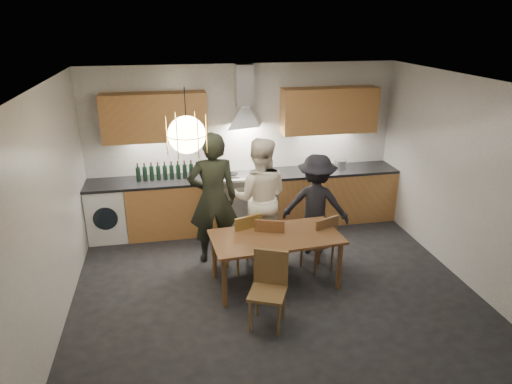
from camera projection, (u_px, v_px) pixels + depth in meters
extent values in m
plane|color=black|center=(274.00, 289.00, 5.84)|extent=(5.00, 5.00, 0.00)
cube|color=white|center=(243.00, 146.00, 7.43)|extent=(5.00, 0.02, 2.60)
cube|color=white|center=(347.00, 306.00, 3.31)|extent=(5.00, 0.02, 2.60)
cube|color=white|center=(50.00, 212.00, 4.92)|extent=(0.02, 4.50, 2.60)
cube|color=white|center=(466.00, 181.00, 5.82)|extent=(0.02, 4.50, 2.60)
cube|color=silver|center=(277.00, 83.00, 4.91)|extent=(5.00, 4.50, 0.02)
cube|color=tan|center=(174.00, 207.00, 7.26)|extent=(1.45, 0.60, 0.86)
cube|color=tan|center=(332.00, 195.00, 7.74)|extent=(2.05, 0.60, 0.86)
cube|color=white|center=(108.00, 212.00, 7.08)|extent=(0.58, 0.58, 0.85)
cube|color=black|center=(153.00, 182.00, 7.04)|extent=(2.05, 0.62, 0.04)
cube|color=black|center=(334.00, 170.00, 7.58)|extent=(2.05, 0.62, 0.04)
cube|color=silver|center=(247.00, 203.00, 7.48)|extent=(0.90, 0.60, 0.80)
cube|color=black|center=(250.00, 211.00, 7.23)|extent=(0.78, 0.02, 0.42)
cube|color=slate|center=(247.00, 178.00, 7.32)|extent=(0.90, 0.60, 0.08)
cube|color=silver|center=(250.00, 180.00, 7.06)|extent=(0.90, 0.08, 0.04)
cube|color=tan|center=(155.00, 117.00, 6.82)|extent=(1.55, 0.35, 0.72)
cube|color=tan|center=(329.00, 110.00, 7.32)|extent=(1.55, 0.35, 0.72)
cube|color=silver|center=(244.00, 85.00, 6.96)|extent=(0.26, 0.22, 0.62)
cylinder|color=black|center=(185.00, 111.00, 4.72)|extent=(0.01, 0.01, 0.50)
sphere|color=#FFE0A5|center=(187.00, 135.00, 4.81)|extent=(0.40, 0.40, 0.40)
torus|color=gold|center=(187.00, 135.00, 4.81)|extent=(0.43, 0.43, 0.01)
cube|color=brown|center=(276.00, 237.00, 5.75)|extent=(1.68, 0.93, 0.04)
cylinder|color=brown|center=(224.00, 283.00, 5.39)|extent=(0.06, 0.06, 0.65)
cylinder|color=brown|center=(214.00, 256.00, 5.99)|extent=(0.06, 0.06, 0.65)
cylinder|color=brown|center=(339.00, 266.00, 5.76)|extent=(0.06, 0.06, 0.65)
cylinder|color=brown|center=(319.00, 242.00, 6.36)|extent=(0.06, 0.06, 0.65)
cube|color=brown|center=(243.00, 241.00, 6.18)|extent=(0.49, 0.49, 0.04)
cube|color=brown|center=(249.00, 231.00, 5.96)|extent=(0.38, 0.16, 0.43)
cylinder|color=brown|center=(248.00, 248.00, 6.46)|extent=(0.03, 0.03, 0.40)
cylinder|color=brown|center=(258.00, 258.00, 6.20)|extent=(0.03, 0.03, 0.40)
cylinder|color=brown|center=(227.00, 253.00, 6.32)|extent=(0.03, 0.03, 0.40)
cylinder|color=brown|center=(238.00, 263.00, 6.06)|extent=(0.03, 0.03, 0.40)
cube|color=brown|center=(271.00, 245.00, 6.10)|extent=(0.49, 0.49, 0.04)
cube|color=brown|center=(269.00, 235.00, 5.86)|extent=(0.37, 0.16, 0.42)
cylinder|color=brown|center=(283.00, 254.00, 6.30)|extent=(0.03, 0.03, 0.39)
cylinder|color=brown|center=(281.00, 266.00, 6.02)|extent=(0.03, 0.03, 0.39)
cylinder|color=brown|center=(261.00, 253.00, 6.35)|extent=(0.03, 0.03, 0.39)
cylinder|color=brown|center=(258.00, 264.00, 6.06)|extent=(0.03, 0.03, 0.39)
cube|color=brown|center=(318.00, 242.00, 6.21)|extent=(0.48, 0.48, 0.04)
cube|color=brown|center=(327.00, 232.00, 6.00)|extent=(0.35, 0.17, 0.40)
cylinder|color=brown|center=(318.00, 248.00, 6.48)|extent=(0.03, 0.03, 0.38)
cylinder|color=brown|center=(332.00, 257.00, 6.24)|extent=(0.03, 0.03, 0.38)
cylinder|color=brown|center=(302.00, 254.00, 6.32)|extent=(0.03, 0.03, 0.38)
cylinder|color=brown|center=(315.00, 263.00, 6.09)|extent=(0.03, 0.03, 0.38)
cube|color=brown|center=(267.00, 293.00, 5.02)|extent=(0.52, 0.52, 0.04)
cube|color=brown|center=(271.00, 267.00, 5.10)|extent=(0.37, 0.19, 0.43)
cylinder|color=brown|center=(250.00, 316.00, 4.99)|extent=(0.03, 0.03, 0.40)
cylinder|color=brown|center=(257.00, 300.00, 5.28)|extent=(0.03, 0.03, 0.40)
cylinder|color=brown|center=(279.00, 320.00, 4.93)|extent=(0.03, 0.03, 0.40)
cylinder|color=brown|center=(284.00, 304.00, 5.21)|extent=(0.03, 0.03, 0.40)
imported|color=black|center=(213.00, 199.00, 6.25)|extent=(0.69, 0.45, 1.87)
imported|color=white|center=(259.00, 198.00, 6.44)|extent=(0.98, 0.84, 1.74)
imported|color=black|center=(316.00, 205.00, 6.55)|extent=(1.10, 0.88, 1.49)
imported|color=silver|center=(319.00, 169.00, 7.45)|extent=(0.39, 0.39, 0.08)
cylinder|color=silver|center=(340.00, 164.00, 7.59)|extent=(0.20, 0.20, 0.14)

